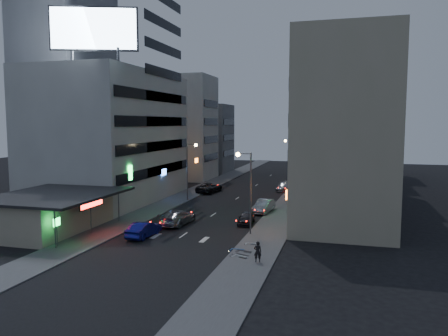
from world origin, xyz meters
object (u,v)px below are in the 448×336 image
at_px(scooter_black_a, 250,249).
at_px(scooter_silver_a, 249,250).
at_px(parked_car_right_near, 246,218).
at_px(parked_car_left, 209,187).
at_px(road_car_blue, 144,229).
at_px(parked_car_right_far, 284,187).
at_px(person, 258,252).
at_px(parked_car_right_mid, 264,206).
at_px(scooter_blue, 245,243).
at_px(scooter_black_b, 253,245).
at_px(road_car_silver, 178,217).
at_px(scooter_silver_b, 258,238).

distance_m(scooter_black_a, scooter_silver_a, 0.40).
distance_m(parked_car_right_near, scooter_silver_a, 12.27).
relative_size(parked_car_left, road_car_blue, 1.24).
bearing_deg(parked_car_left, parked_car_right_far, -150.26).
bearing_deg(person, parked_car_right_mid, -94.83).
distance_m(person, scooter_blue, 3.49).
bearing_deg(scooter_black_b, parked_car_right_mid, 17.06).
relative_size(parked_car_right_far, person, 2.81).
distance_m(scooter_blue, scooter_black_b, 0.88).
distance_m(person, scooter_black_a, 1.68).
distance_m(person, scooter_black_b, 2.76).
bearing_deg(person, parked_car_left, -80.21).
xyz_separation_m(parked_car_left, parked_car_right_far, (11.20, 4.62, -0.11)).
relative_size(road_car_silver, scooter_black_b, 3.12).
bearing_deg(scooter_silver_a, road_car_silver, 67.41).
relative_size(parked_car_right_mid, road_car_silver, 0.86).
distance_m(road_car_blue, scooter_black_b, 11.46).
bearing_deg(scooter_silver_b, person, -174.22).
xyz_separation_m(scooter_black_a, scooter_black_b, (-0.01, 1.22, -0.00)).
distance_m(scooter_black_a, scooter_blue, 1.84).
height_order(road_car_blue, scooter_silver_b, road_car_blue).
height_order(parked_car_right_far, scooter_black_a, parked_car_right_far).
xyz_separation_m(parked_car_right_mid, scooter_black_b, (2.18, -16.85, -0.13)).
relative_size(road_car_silver, scooter_silver_a, 2.84).
bearing_deg(road_car_silver, scooter_silver_a, 140.95).
bearing_deg(scooter_black_a, parked_car_right_far, 26.25).
bearing_deg(parked_car_right_mid, person, -74.61).
height_order(scooter_silver_a, scooter_silver_b, scooter_silver_a).
bearing_deg(road_car_silver, road_car_blue, 82.55).
height_order(parked_car_right_near, scooter_blue, parked_car_right_near).
relative_size(parked_car_right_far, scooter_black_a, 2.59).
distance_m(parked_car_right_near, scooter_black_b, 10.69).
xyz_separation_m(road_car_blue, scooter_black_b, (11.22, -2.32, -0.08)).
bearing_deg(road_car_blue, scooter_silver_a, 164.87).
xyz_separation_m(parked_car_left, scooter_black_a, (13.39, -31.17, -0.11)).
xyz_separation_m(scooter_black_b, scooter_silver_b, (-0.06, 2.67, -0.03)).
xyz_separation_m(person, scooter_black_a, (-0.95, 1.36, -0.28)).
bearing_deg(scooter_silver_b, scooter_blue, 157.38).
bearing_deg(road_car_silver, person, 140.63).
relative_size(parked_car_right_far, scooter_silver_a, 2.36).
xyz_separation_m(parked_car_left, scooter_blue, (12.63, -29.50, -0.11)).
xyz_separation_m(scooter_blue, scooter_black_b, (0.76, -0.45, -0.00)).
height_order(parked_car_right_near, parked_car_right_far, parked_car_right_far).
bearing_deg(road_car_silver, scooter_black_b, 145.97).
relative_size(scooter_blue, scooter_black_b, 1.00).
relative_size(road_car_blue, scooter_silver_a, 2.29).
relative_size(person, scooter_blue, 0.92).
bearing_deg(scooter_black_a, scooter_blue, 47.27).
bearing_deg(road_car_blue, road_car_silver, -98.01).
distance_m(parked_car_right_mid, scooter_black_a, 18.20).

